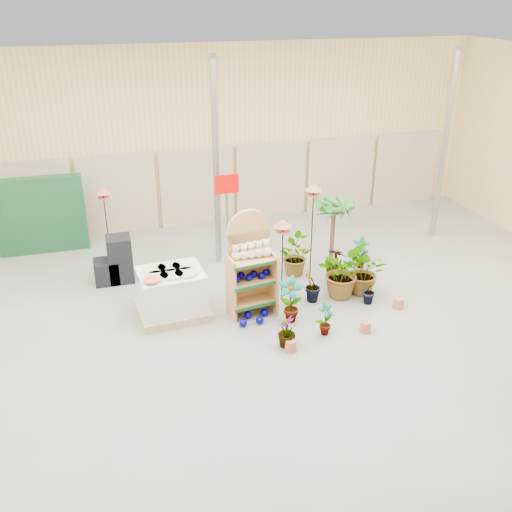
% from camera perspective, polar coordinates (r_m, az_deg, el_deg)
% --- Properties ---
extents(room, '(15.20, 12.10, 4.70)m').
position_cam_1_polar(room, '(9.83, -0.73, 4.79)').
color(room, '#67655C').
rests_on(room, ground).
extents(display_shelf, '(0.91, 0.64, 2.04)m').
position_cam_1_polar(display_shelf, '(10.64, -0.63, -1.09)').
color(display_shelf, '#AD7E48').
rests_on(display_shelf, ground).
extents(teddy_bears, '(0.76, 0.21, 0.33)m').
position_cam_1_polar(teddy_bears, '(10.41, -0.33, 0.49)').
color(teddy_bears, beige).
rests_on(teddy_bears, display_shelf).
extents(gazing_balls_shelf, '(0.75, 0.26, 0.14)m').
position_cam_1_polar(gazing_balls_shelf, '(10.60, -0.46, -1.97)').
color(gazing_balls_shelf, '#020075').
rests_on(gazing_balls_shelf, display_shelf).
extents(gazing_balls_floor, '(0.63, 0.39, 0.15)m').
position_cam_1_polar(gazing_balls_floor, '(10.69, -0.21, -6.19)').
color(gazing_balls_floor, '#020075').
rests_on(gazing_balls_floor, ground).
extents(pallet_stack, '(1.36, 1.16, 0.95)m').
position_cam_1_polar(pallet_stack, '(10.82, -8.41, -3.71)').
color(pallet_stack, '#9A8963').
rests_on(pallet_stack, ground).
extents(charcoal_planters, '(0.80, 0.50, 1.00)m').
position_cam_1_polar(charcoal_planters, '(12.31, -13.87, -0.70)').
color(charcoal_planters, black).
rests_on(charcoal_planters, ground).
extents(trellis_stock, '(2.00, 0.30, 1.80)m').
position_cam_1_polar(trellis_stock, '(14.07, -20.73, 3.83)').
color(trellis_stock, '#123F1F').
rests_on(trellis_stock, ground).
extents(offer_sign, '(0.50, 0.08, 2.20)m').
position_cam_1_polar(offer_sign, '(11.96, -2.90, 5.27)').
color(offer_sign, gray).
rests_on(offer_sign, ground).
extents(bird_table_front, '(0.34, 0.34, 1.71)m').
position_cam_1_polar(bird_table_front, '(10.76, 2.71, 3.02)').
color(bird_table_front, black).
rests_on(bird_table_front, ground).
extents(bird_table_right, '(0.34, 0.34, 2.19)m').
position_cam_1_polar(bird_table_right, '(11.31, 5.79, 6.51)').
color(bird_table_right, black).
rests_on(bird_table_right, ground).
extents(bird_table_back, '(0.34, 0.34, 1.71)m').
position_cam_1_polar(bird_table_back, '(12.99, -15.06, 6.11)').
color(bird_table_back, black).
rests_on(bird_table_back, ground).
extents(palm, '(0.70, 0.70, 1.65)m').
position_cam_1_polar(palm, '(12.38, 7.82, 4.94)').
color(palm, brown).
rests_on(palm, ground).
extents(potted_plant_0, '(0.57, 0.50, 0.89)m').
position_cam_1_polar(potted_plant_0, '(10.53, 3.46, -4.42)').
color(potted_plant_0, '#25651F').
rests_on(potted_plant_0, ground).
extents(potted_plant_1, '(0.49, 0.48, 0.69)m').
position_cam_1_polar(potted_plant_1, '(11.24, 5.60, -3.04)').
color(potted_plant_1, '#25651F').
rests_on(potted_plant_1, ground).
extents(potted_plant_2, '(1.25, 1.27, 1.07)m').
position_cam_1_polar(potted_plant_2, '(11.47, 8.48, -1.53)').
color(potted_plant_2, '#25651F').
rests_on(potted_plant_2, ground).
extents(potted_plant_3, '(0.65, 0.65, 0.82)m').
position_cam_1_polar(potted_plant_3, '(11.98, 8.09, -0.96)').
color(potted_plant_3, '#25651F').
rests_on(potted_plant_3, ground).
extents(potted_plant_4, '(0.46, 0.40, 0.73)m').
position_cam_1_polar(potted_plant_4, '(12.77, 10.43, 0.34)').
color(potted_plant_4, '#25651F').
rests_on(potted_plant_4, ground).
extents(potted_plant_5, '(0.36, 0.40, 0.62)m').
position_cam_1_polar(potted_plant_5, '(11.72, 1.79, -1.88)').
color(potted_plant_5, '#25651F').
rests_on(potted_plant_5, ground).
extents(potted_plant_6, '(0.79, 0.87, 0.86)m').
position_cam_1_polar(potted_plant_6, '(12.28, 3.73, 0.04)').
color(potted_plant_6, '#25651F').
rests_on(potted_plant_6, ground).
extents(potted_plant_7, '(0.43, 0.43, 0.58)m').
position_cam_1_polar(potted_plant_7, '(9.91, 3.08, -7.56)').
color(potted_plant_7, '#25651F').
rests_on(potted_plant_7, ground).
extents(potted_plant_8, '(0.42, 0.39, 0.67)m').
position_cam_1_polar(potted_plant_8, '(10.24, 6.94, -6.22)').
color(potted_plant_8, '#25651F').
rests_on(potted_plant_8, ground).
extents(potted_plant_9, '(0.35, 0.32, 0.54)m').
position_cam_1_polar(potted_plant_9, '(11.41, 11.33, -3.41)').
color(potted_plant_9, '#25651F').
rests_on(potted_plant_9, ground).
extents(potted_plant_10, '(1.13, 1.10, 0.95)m').
position_cam_1_polar(potted_plant_10, '(11.67, 10.84, -1.56)').
color(potted_plant_10, '#25651F').
rests_on(potted_plant_10, ground).
extents(potted_plant_11, '(0.51, 0.51, 0.65)m').
position_cam_1_polar(potted_plant_11, '(12.29, -0.72, -0.41)').
color(potted_plant_11, '#25651F').
rests_on(potted_plant_11, ground).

